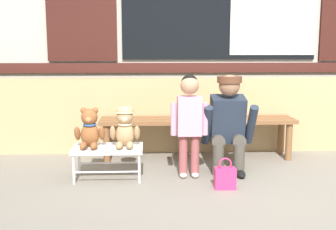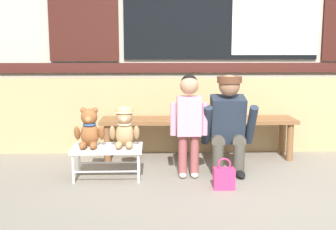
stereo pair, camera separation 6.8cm
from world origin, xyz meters
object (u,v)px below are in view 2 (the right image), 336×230
(small_display_bench, at_px, (107,150))
(handbag_on_ground, at_px, (224,178))
(teddy_bear_plain, at_px, (89,129))
(adult_crouching, at_px, (229,124))
(teddy_bear_with_hat, at_px, (124,128))
(child_standing, at_px, (189,115))
(wooden_bench_long, at_px, (198,125))

(small_display_bench, xyz_separation_m, handbag_on_ground, (1.03, -0.33, -0.17))
(teddy_bear_plain, xyz_separation_m, adult_crouching, (1.30, 0.14, 0.02))
(small_display_bench, height_order, teddy_bear_with_hat, teddy_bear_with_hat)
(teddy_bear_plain, bearing_deg, child_standing, 0.51)
(teddy_bear_plain, relative_size, handbag_on_ground, 1.34)
(adult_crouching, xyz_separation_m, handbag_on_ground, (-0.12, -0.48, -0.38))
(wooden_bench_long, bearing_deg, teddy_bear_plain, -147.35)
(wooden_bench_long, xyz_separation_m, adult_crouching, (0.24, -0.54, 0.11))
(child_standing, xyz_separation_m, adult_crouching, (0.39, 0.13, -0.11))
(child_standing, bearing_deg, adult_crouching, 18.93)
(teddy_bear_plain, xyz_separation_m, child_standing, (0.91, 0.01, 0.13))
(small_display_bench, height_order, child_standing, child_standing)
(wooden_bench_long, height_order, teddy_bear_plain, teddy_bear_plain)
(wooden_bench_long, relative_size, teddy_bear_plain, 5.78)
(child_standing, relative_size, handbag_on_ground, 3.52)
(teddy_bear_plain, bearing_deg, adult_crouching, 6.24)
(small_display_bench, xyz_separation_m, teddy_bear_with_hat, (0.16, 0.00, 0.21))
(teddy_bear_plain, distance_m, teddy_bear_with_hat, 0.32)
(small_display_bench, distance_m, teddy_bear_plain, 0.25)
(adult_crouching, bearing_deg, small_display_bench, -172.83)
(small_display_bench, relative_size, teddy_bear_with_hat, 1.76)
(handbag_on_ground, bearing_deg, teddy_bear_with_hat, 158.84)
(wooden_bench_long, distance_m, teddy_bear_plain, 1.27)
(handbag_on_ground, bearing_deg, wooden_bench_long, 96.73)
(adult_crouching, bearing_deg, teddy_bear_with_hat, -171.79)
(wooden_bench_long, xyz_separation_m, teddy_bear_with_hat, (-0.75, -0.68, 0.10))
(teddy_bear_with_hat, bearing_deg, teddy_bear_plain, -179.87)
(small_display_bench, relative_size, teddy_bear_plain, 1.76)
(child_standing, distance_m, handbag_on_ground, 0.66)
(teddy_bear_plain, height_order, teddy_bear_with_hat, same)
(adult_crouching, bearing_deg, teddy_bear_plain, -173.76)
(teddy_bear_plain, height_order, child_standing, child_standing)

